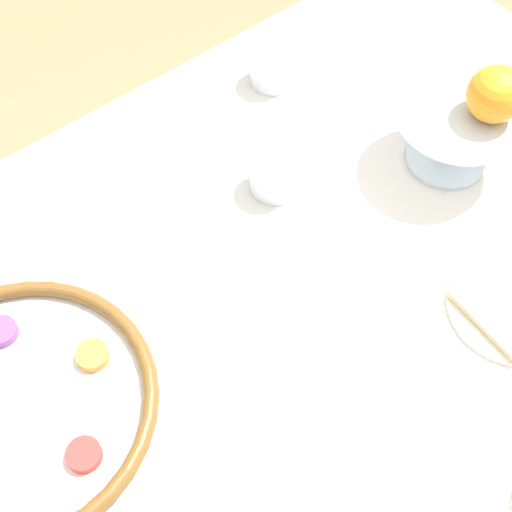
{
  "coord_description": "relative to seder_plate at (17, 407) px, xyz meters",
  "views": [
    {
      "loc": [
        -0.29,
        -0.31,
        1.56
      ],
      "look_at": [
        0.04,
        0.1,
        0.76
      ],
      "focal_mm": 50.0,
      "sensor_mm": 36.0,
      "label": 1
    }
  ],
  "objects": [
    {
      "name": "cup_mid",
      "position": [
        0.61,
        0.25,
        0.02
      ],
      "size": [
        0.07,
        0.07,
        0.06
      ],
      "color": "silver",
      "rests_on": "dining_table"
    },
    {
      "name": "cup_near",
      "position": [
        0.47,
        0.08,
        0.02
      ],
      "size": [
        0.07,
        0.07,
        0.06
      ],
      "color": "silver",
      "rests_on": "dining_table"
    },
    {
      "name": "fruit_stand",
      "position": [
        0.71,
        -0.05,
        0.08
      ],
      "size": [
        0.18,
        0.18,
        0.12
      ],
      "color": "silver",
      "rests_on": "dining_table"
    },
    {
      "name": "orange_fruit",
      "position": [
        0.71,
        -0.08,
        0.15
      ],
      "size": [
        0.08,
        0.08,
        0.08
      ],
      "color": "orange",
      "rests_on": "fruit_stand"
    },
    {
      "name": "ground_plane",
      "position": [
        0.32,
        -0.12,
        -0.73
      ],
      "size": [
        8.0,
        8.0,
        0.0
      ],
      "primitive_type": "plane",
      "color": "#99704C"
    },
    {
      "name": "dining_table",
      "position": [
        0.32,
        -0.12,
        -0.37
      ],
      "size": [
        1.48,
        0.99,
        0.72
      ],
      "color": "silver",
      "rests_on": "ground_plane"
    },
    {
      "name": "seder_plate",
      "position": [
        0.0,
        0.0,
        0.0
      ],
      "size": [
        0.35,
        0.35,
        0.03
      ],
      "color": "silver",
      "rests_on": "dining_table"
    },
    {
      "name": "bread_plate",
      "position": [
        0.58,
        -0.28,
        -0.01
      ],
      "size": [
        0.17,
        0.17,
        0.02
      ],
      "color": "silver",
      "rests_on": "dining_table"
    }
  ]
}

